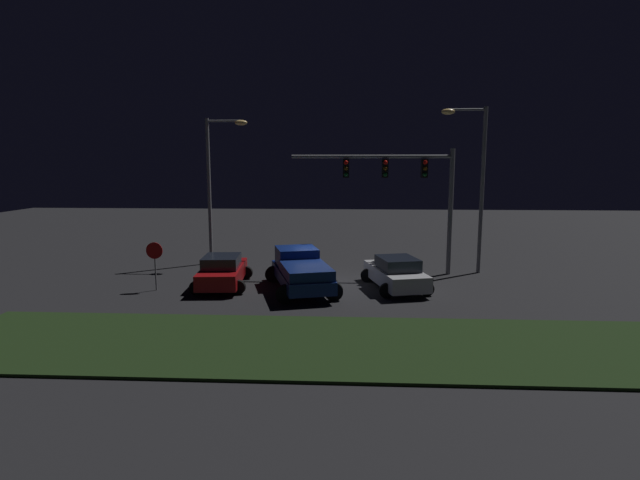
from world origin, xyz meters
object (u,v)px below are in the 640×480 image
object	(u,v)px
traffic_signal_gantry	(404,180)
street_lamp_left	(217,174)
car_sedan	(396,273)
stop_sign	(155,257)
street_lamp_right	(474,171)
car_sedan_far	(223,271)
pickup_truck	(301,269)

from	to	relation	value
traffic_signal_gantry	street_lamp_left	xyz separation A→B (m)	(-10.28, 2.18, 0.26)
car_sedan	street_lamp_left	xyz separation A→B (m)	(-9.67, 5.46, 4.42)
traffic_signal_gantry	stop_sign	xyz separation A→B (m)	(-11.59, -4.16, -3.34)
street_lamp_right	stop_sign	distance (m)	16.39
street_lamp_left	car_sedan	bearing A→B (deg)	-29.46
car_sedan_far	street_lamp_right	distance (m)	13.74
pickup_truck	street_lamp_left	distance (m)	8.94
car_sedan	traffic_signal_gantry	size ratio (longest dim) A/B	0.57
street_lamp_left	stop_sign	size ratio (longest dim) A/B	3.70
pickup_truck	street_lamp_right	world-z (taller)	street_lamp_right
traffic_signal_gantry	street_lamp_right	distance (m)	3.74
traffic_signal_gantry	street_lamp_left	world-z (taller)	street_lamp_left
street_lamp_right	stop_sign	size ratio (longest dim) A/B	3.86
car_sedan_far	car_sedan	bearing A→B (deg)	-94.67
car_sedan_far	street_lamp_right	size ratio (longest dim) A/B	0.53
traffic_signal_gantry	pickup_truck	bearing A→B (deg)	-143.38
street_lamp_left	stop_sign	bearing A→B (deg)	-101.61
car_sedan_far	pickup_truck	bearing A→B (deg)	-101.08
pickup_truck	traffic_signal_gantry	bearing A→B (deg)	-69.06
car_sedan_far	street_lamp_left	size ratio (longest dim) A/B	0.55
street_lamp_left	stop_sign	world-z (taller)	street_lamp_left
pickup_truck	car_sedan_far	bearing A→B (deg)	68.00
car_sedan	traffic_signal_gantry	bearing A→B (deg)	-24.47
street_lamp_right	stop_sign	bearing A→B (deg)	-163.22
pickup_truck	stop_sign	xyz separation A→B (m)	(-6.59, -0.45, 0.56)
street_lamp_right	car_sedan_far	bearing A→B (deg)	-163.20
pickup_truck	car_sedan_far	xyz separation A→B (m)	(-3.72, 0.41, -0.26)
pickup_truck	street_lamp_left	bearing A→B (deg)	26.27
stop_sign	car_sedan	bearing A→B (deg)	4.56
pickup_truck	traffic_signal_gantry	size ratio (longest dim) A/B	0.69
traffic_signal_gantry	stop_sign	bearing A→B (deg)	-160.25
pickup_truck	stop_sign	distance (m)	6.63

